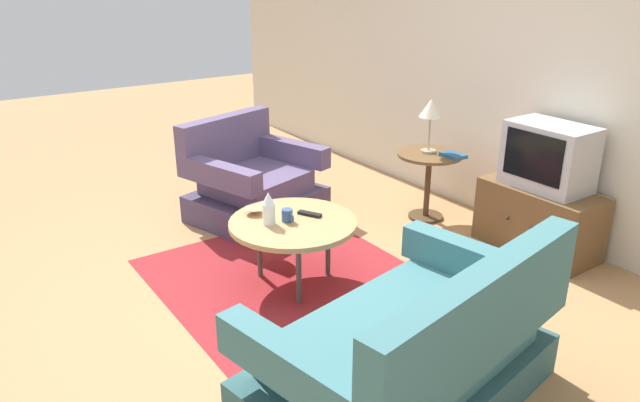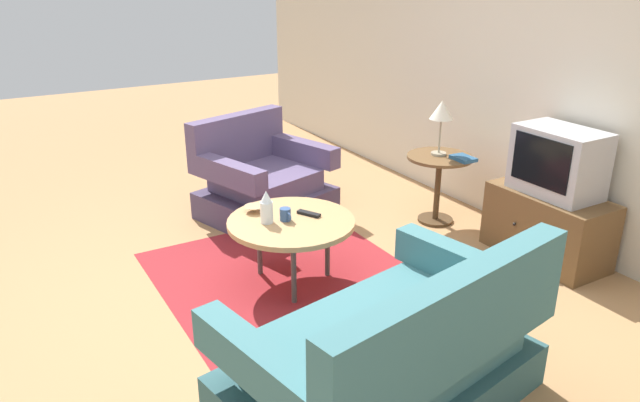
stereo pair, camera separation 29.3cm
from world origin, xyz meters
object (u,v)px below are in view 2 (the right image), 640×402
tv_stand (547,226)px  vase (266,207)px  book (463,158)px  table_lamp (442,112)px  tv_remote_dark (309,214)px  armchair (262,183)px  coffee_table (291,224)px  mug (286,214)px  bowl (254,209)px  television (558,162)px  couch (390,358)px  side_table (439,174)px

tv_stand → vase: size_ratio=3.95×
book → table_lamp: bearing=-158.4°
tv_remote_dark → book: (-0.13, 1.52, 0.12)m
armchair → coffee_table: size_ratio=1.39×
armchair → mug: size_ratio=9.98×
mug → table_lamp: bearing=102.0°
vase → tv_remote_dark: (0.03, 0.30, -0.10)m
tv_stand → book: bearing=-167.3°
bowl → book: bearing=86.3°
television → couch: bearing=-69.8°
tv_stand → mug: 2.00m
book → couch: bearing=-48.3°
bowl → tv_remote_dark: bowl is taller
table_lamp → bowl: size_ratio=3.28×
tv_stand → tv_remote_dark: size_ratio=5.18×
mug → tv_stand: bearing=71.3°
table_lamp → mug: bearing=-78.0°
couch → bowl: size_ratio=11.89×
tv_stand → bowl: size_ratio=6.39×
tv_stand → bowl: bearing=-113.9°
mug → tv_remote_dark: bearing=90.9°
mug → tv_remote_dark: 0.18m
tv_stand → book: (-0.76, -0.17, 0.35)m
armchair → couch: size_ratio=0.72×
couch → book: bearing=28.8°
bowl → vase: bearing=-1.7°
television → mug: television is taller
tv_remote_dark → couch: bearing=139.1°
couch → vase: size_ratio=7.35×
armchair → mug: bearing=55.6°
table_lamp → vase: size_ratio=2.03×
book → armchair: bearing=-127.5°
couch → coffee_table: 1.39m
armchair → coffee_table: (1.24, -0.36, 0.16)m
couch → mug: size_ratio=13.84×
side_table → armchair: bearing=-126.5°
couch → side_table: couch is taller
tv_stand → television: 0.50m
couch → tv_remote_dark: 1.44m
mug → tv_remote_dark: mug is taller
bowl → tv_remote_dark: size_ratio=0.81×
side_table → tv_remote_dark: 1.48m
tv_stand → book: 0.86m
side_table → vase: bearing=-80.7°
coffee_table → table_lamp: size_ratio=1.88×
tv_stand → bowl: 2.19m
tv_stand → mug: size_ratio=7.44×
tv_stand → table_lamp: (-0.98, -0.25, 0.70)m
couch → television: television is taller
coffee_table → side_table: 1.62m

